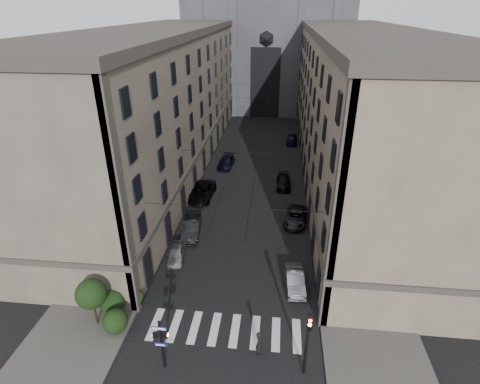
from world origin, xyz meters
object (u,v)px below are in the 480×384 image
(car_left_far, at_px, (226,162))
(car_right_far, at_px, (292,139))
(car_left_midnear, at_px, (192,228))
(car_left_midfar, at_px, (202,192))
(pedestrian, at_px, (259,343))
(gothic_tower, at_px, (269,24))
(car_left_near, at_px, (176,253))
(car_right_near, at_px, (295,280))
(traffic_light_right, at_px, (308,337))
(car_right_midnear, at_px, (296,217))
(pedestrian_signal_left, at_px, (161,341))
(car_right_midfar, at_px, (284,182))

(car_left_far, xyz_separation_m, car_right_far, (9.82, 11.57, 0.03))
(car_left_midnear, xyz_separation_m, car_left_midfar, (-0.60, 8.25, 0.02))
(car_right_far, relative_size, pedestrian, 2.17)
(gothic_tower, distance_m, car_right_far, 32.91)
(car_left_near, distance_m, car_right_near, 11.25)
(pedestrian, bearing_deg, traffic_light_right, -119.12)
(car_right_midnear, distance_m, pedestrian, 18.00)
(traffic_light_right, height_order, car_left_near, traffic_light_right)
(car_left_near, relative_size, pedestrian, 1.88)
(car_left_near, distance_m, pedestrian, 12.95)
(car_right_far, bearing_deg, car_right_near, -85.99)
(gothic_tower, bearing_deg, car_left_midnear, -95.16)
(car_right_midnear, height_order, pedestrian, pedestrian)
(pedestrian_signal_left, distance_m, car_right_midnear, 21.48)
(car_right_midnear, height_order, car_right_midfar, car_right_midnear)
(car_left_midfar, xyz_separation_m, car_left_far, (1.61, 10.31, -0.12))
(car_right_midfar, bearing_deg, car_left_far, 144.05)
(car_left_far, bearing_deg, car_right_midnear, -52.56)
(car_left_near, distance_m, car_right_midfar, 19.53)
(pedestrian_signal_left, xyz_separation_m, car_right_midfar, (7.71, 28.38, -1.66))
(car_right_midnear, xyz_separation_m, pedestrian, (-2.91, -17.76, 0.30))
(car_left_midnear, xyz_separation_m, car_right_midfar, (9.41, 12.62, -0.13))
(car_left_far, relative_size, car_right_near, 1.14)
(traffic_light_right, relative_size, car_left_far, 1.08)
(car_left_near, bearing_deg, gothic_tower, 77.09)
(gothic_tower, relative_size, traffic_light_right, 11.15)
(traffic_light_right, xyz_separation_m, car_left_midnear, (-10.81, 15.33, -2.50))
(car_left_midnear, xyz_separation_m, pedestrian, (7.85, -14.11, 0.20))
(car_left_midnear, xyz_separation_m, car_left_far, (1.01, 18.56, -0.09))
(car_left_midnear, relative_size, car_right_far, 1.12)
(pedestrian, bearing_deg, pedestrian_signal_left, 98.22)
(car_left_far, height_order, car_right_midfar, car_left_far)
(gothic_tower, distance_m, car_left_midnear, 60.38)
(car_left_far, bearing_deg, pedestrian_signal_left, -84.59)
(car_left_near, height_order, car_left_far, car_left_far)
(car_left_midnear, bearing_deg, car_right_near, -40.09)
(car_left_midfar, height_order, car_left_far, car_left_midfar)
(car_left_midnear, distance_m, pedestrian, 16.15)
(car_left_midnear, relative_size, car_right_midnear, 0.97)
(car_right_far, bearing_deg, car_left_near, -103.60)
(car_left_near, height_order, car_right_midfar, car_right_midfar)
(car_left_midnear, bearing_deg, car_right_far, 63.77)
(car_right_near, relative_size, car_right_midfar, 0.93)
(pedestrian_signal_left, bearing_deg, car_left_midfar, 95.48)
(gothic_tower, bearing_deg, car_right_midnear, -84.14)
(car_left_midnear, height_order, pedestrian, pedestrian)
(car_right_near, distance_m, car_right_far, 37.06)
(car_left_midfar, height_order, car_right_near, car_left_midfar)
(car_left_near, distance_m, car_left_midfar, 12.46)
(traffic_light_right, height_order, car_right_near, traffic_light_right)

